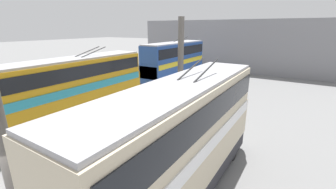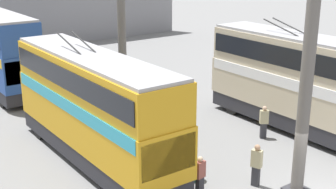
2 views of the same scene
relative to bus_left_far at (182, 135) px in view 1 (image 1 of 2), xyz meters
name	(u,v)px [view 1 (image 1 of 2)]	position (x,y,z in m)	size (l,w,h in m)	color
depot_back_wall	(242,47)	(28.79, 5.15, 1.21)	(0.50, 36.00, 8.12)	gray
support_column_far	(181,67)	(9.16, 5.15, 0.92)	(0.88, 0.88, 7.77)	#605B56
bus_left_far	(182,135)	(0.00, 0.00, 0.00)	(10.99, 2.54, 5.61)	black
bus_right_near	(78,86)	(2.95, 10.31, -0.05)	(11.20, 2.54, 5.51)	black
bus_right_far	(175,61)	(17.02, 10.31, 0.12)	(11.18, 2.54, 5.84)	black
person_aisle_midway	(157,107)	(6.62, 5.82, -1.98)	(0.38, 0.48, 1.64)	#2D2D33
person_aisle_foreground	(32,164)	(-2.88, 6.20, -1.89)	(0.48, 0.36, 1.80)	#2D2D33
person_by_right_row	(24,145)	(-2.13, 8.49, -1.99)	(0.31, 0.46, 1.63)	#2D2D33
person_by_left_row	(144,157)	(0.38, 2.26, -1.95)	(0.43, 0.48, 1.69)	#2D2D33
oil_drum	(50,147)	(-1.04, 7.89, -2.40)	(0.57, 0.57, 0.89)	#235638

